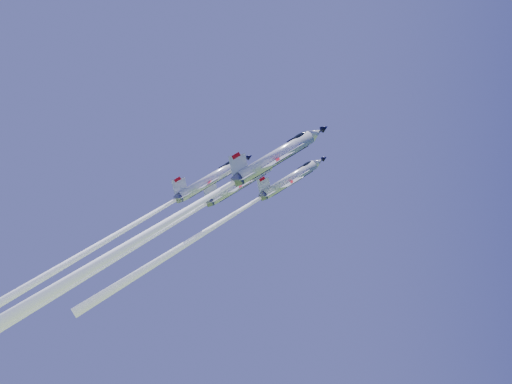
# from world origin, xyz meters

# --- Properties ---
(jet_lead) EXTENTS (34.24, 18.26, 33.14)m
(jet_lead) POSITION_xyz_m (-6.19, -1.90, 89.53)
(jet_lead) COLOR silver
(jet_left) EXTENTS (47.36, 25.13, 46.91)m
(jet_left) POSITION_xyz_m (-22.02, 0.67, 85.58)
(jet_left) COLOR silver
(jet_right) EXTENTS (46.64, 24.83, 45.61)m
(jet_right) POSITION_xyz_m (-13.04, -14.17, 87.51)
(jet_right) COLOR silver
(jet_slot) EXTENTS (42.33, 22.46, 41.99)m
(jet_slot) POSITION_xyz_m (-23.80, -9.86, 85.25)
(jet_slot) COLOR silver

